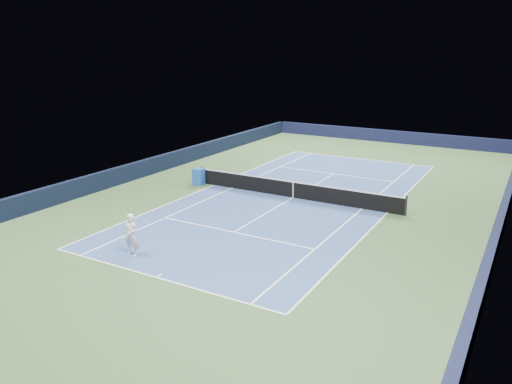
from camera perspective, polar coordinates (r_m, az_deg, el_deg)
The scene contains 19 objects.
ground at distance 28.79m, azimuth 4.25°, elevation -0.66°, with size 40.00×40.00×0.00m, color #314E2A.
wall_far at distance 46.90m, azimuth 14.88°, elevation 6.18°, with size 22.00×0.35×1.10m, color #111333.
wall_right at distance 26.12m, azimuth 26.23°, elevation -2.89°, with size 0.35×40.00×1.10m, color black.
wall_left at distance 34.53m, azimuth -12.16°, elevation 2.84°, with size 0.35×40.00×1.10m, color black.
court_surface at distance 28.79m, azimuth 4.25°, elevation -0.65°, with size 10.97×23.77×0.01m, color navy.
baseline_far at distance 39.52m, azimuth 11.75°, elevation 3.75°, with size 10.97×0.08×0.00m, color white.
baseline_near at distance 19.45m, azimuth -11.33°, elevation -9.55°, with size 10.97×0.08×0.00m, color white.
sideline_doubles_right at distance 27.01m, azimuth 14.80°, elevation -2.31°, with size 0.08×23.77×0.00m, color white.
sideline_doubles_left at distance 31.43m, azimuth -4.80°, elevation 0.81°, with size 0.08×23.77×0.00m, color white.
sideline_singles_right at distance 27.36m, azimuth 12.04°, elevation -1.88°, with size 0.08×23.77×0.00m, color white.
sideline_singles_left at distance 30.70m, azimuth -2.69°, elevation 0.48°, with size 0.08×23.77×0.00m, color white.
service_line_far at distance 34.47m, azimuth 8.87°, elevation 2.07°, with size 8.23×0.08×0.00m, color white.
service_line_near at distance 23.47m, azimuth -2.56°, elevation -4.61°, with size 8.23×0.08×0.00m, color white.
center_service_line at distance 28.79m, azimuth 4.25°, elevation -0.64°, with size 0.08×12.80×0.00m, color white.
center_mark_far at distance 39.38m, azimuth 11.69°, elevation 3.71°, with size 0.08×0.30×0.00m, color white.
center_mark_near at distance 19.55m, azimuth -11.04°, elevation -9.39°, with size 0.08×0.30×0.00m, color white.
tennis_net at distance 28.65m, azimuth 4.27°, elevation 0.31°, with size 12.90×0.10×1.07m.
sponsor_cube at distance 31.53m, azimuth -6.56°, elevation 1.76°, with size 0.67×0.62×1.03m.
tennis_player at distance 21.34m, azimuth -14.07°, elevation -4.76°, with size 0.82×1.28×2.26m.
Camera 1 is at (11.78, -24.89, 8.40)m, focal length 35.00 mm.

